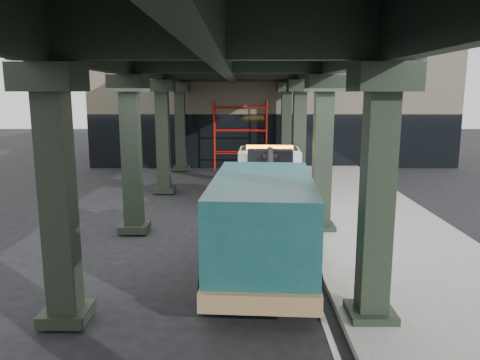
{
  "coord_description": "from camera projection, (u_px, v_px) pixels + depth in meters",
  "views": [
    {
      "loc": [
        0.05,
        -12.57,
        4.5
      ],
      "look_at": [
        0.01,
        2.22,
        1.7
      ],
      "focal_mm": 35.0,
      "sensor_mm": 36.0,
      "label": 1
    }
  ],
  "objects": [
    {
      "name": "towed_van",
      "position": [
        263.0,
        222.0,
        11.4
      ],
      "size": [
        2.85,
        6.39,
        2.54
      ],
      "rotation": [
        0.0,
        0.0,
        -0.06
      ],
      "color": "#123F41",
      "rests_on": "ground"
    },
    {
      "name": "lane_stripe",
      "position": [
        292.0,
        233.0,
        15.15
      ],
      "size": [
        0.12,
        38.0,
        0.01
      ],
      "primitive_type": "cube",
      "color": "silver",
      "rests_on": "ground"
    },
    {
      "name": "tow_truck",
      "position": [
        270.0,
        187.0,
        15.89
      ],
      "size": [
        2.73,
        8.23,
        2.66
      ],
      "rotation": [
        0.0,
        0.0,
        -0.05
      ],
      "color": "black",
      "rests_on": "ground"
    },
    {
      "name": "viaduct",
      "position": [
        226.0,
        59.0,
        14.14
      ],
      "size": [
        7.4,
        32.0,
        6.4
      ],
      "color": "black",
      "rests_on": "ground"
    },
    {
      "name": "building",
      "position": [
        270.0,
        99.0,
        32.09
      ],
      "size": [
        22.0,
        10.0,
        8.0
      ],
      "primitive_type": "cube",
      "color": "#C6B793",
      "rests_on": "ground"
    },
    {
      "name": "sidewalk",
      "position": [
        378.0,
        231.0,
        15.13
      ],
      "size": [
        5.0,
        40.0,
        0.15
      ],
      "primitive_type": "cube",
      "color": "gray",
      "rests_on": "ground"
    },
    {
      "name": "ground",
      "position": [
        239.0,
        254.0,
        13.19
      ],
      "size": [
        90.0,
        90.0,
        0.0
      ],
      "primitive_type": "plane",
      "color": "black",
      "rests_on": "ground"
    },
    {
      "name": "scaffolding",
      "position": [
        240.0,
        133.0,
        27.18
      ],
      "size": [
        3.08,
        0.88,
        4.0
      ],
      "color": "#AB100D",
      "rests_on": "ground"
    }
  ]
}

